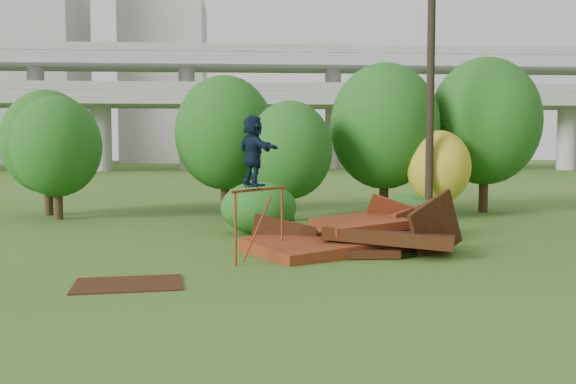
{
  "coord_description": "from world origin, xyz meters",
  "views": [
    {
      "loc": [
        -1.82,
        -13.52,
        2.69
      ],
      "look_at": [
        -0.8,
        2.0,
        1.6
      ],
      "focal_mm": 40.0,
      "sensor_mm": 36.0,
      "label": 1
    }
  ],
  "objects": [
    {
      "name": "flat_plate",
      "position": [
        -4.13,
        -0.97,
        0.01
      ],
      "size": [
        2.26,
        1.74,
        0.03
      ],
      "primitive_type": "cube",
      "rotation": [
        0.0,
        0.0,
        0.13
      ],
      "color": "#321A0A",
      "rests_on": "ground"
    },
    {
      "name": "tree_4",
      "position": [
        5.44,
        10.24,
        1.94
      ],
      "size": [
        2.41,
        2.41,
        3.33
      ],
      "color": "black",
      "rests_on": "ground"
    },
    {
      "name": "tree_0",
      "position": [
        -8.81,
        10.76,
        2.72
      ],
      "size": [
        3.26,
        3.26,
        4.6
      ],
      "color": "black",
      "rests_on": "ground"
    },
    {
      "name": "tree_6",
      "position": [
        -9.6,
        12.26,
        2.9
      ],
      "size": [
        3.53,
        3.53,
        4.94
      ],
      "color": "black",
      "rests_on": "ground"
    },
    {
      "name": "tree_5",
      "position": [
        7.96,
        12.26,
        3.74
      ],
      "size": [
        4.52,
        4.52,
        6.35
      ],
      "color": "black",
      "rests_on": "ground"
    },
    {
      "name": "ground",
      "position": [
        0.0,
        0.0,
        0.0
      ],
      "size": [
        240.0,
        240.0,
        0.0
      ],
      "primitive_type": "plane",
      "color": "#2D5116",
      "rests_on": "ground"
    },
    {
      "name": "shrub_left",
      "position": [
        -1.43,
        6.27,
        0.82
      ],
      "size": [
        2.36,
        2.18,
        1.63
      ],
      "primitive_type": "ellipsoid",
      "color": "#144512",
      "rests_on": "ground"
    },
    {
      "name": "freeway_overpass",
      "position": [
        0.0,
        62.92,
        10.32
      ],
      "size": [
        160.0,
        15.0,
        13.7
      ],
      "color": "gray",
      "rests_on": "ground"
    },
    {
      "name": "utility_pole",
      "position": [
        4.75,
        9.09,
        4.98
      ],
      "size": [
        1.4,
        0.28,
        9.82
      ],
      "color": "black",
      "rests_on": "ground"
    },
    {
      "name": "tree_2",
      "position": [
        -0.22,
        9.72,
        2.58
      ],
      "size": [
        3.1,
        3.1,
        4.37
      ],
      "color": "black",
      "rests_on": "ground"
    },
    {
      "name": "scrap_pile",
      "position": [
        0.96,
        2.69,
        0.33
      ],
      "size": [
        5.84,
        4.11,
        1.97
      ],
      "color": "#4A1E0D",
      "rests_on": "ground"
    },
    {
      "name": "tree_3",
      "position": [
        3.67,
        11.64,
        3.51
      ],
      "size": [
        4.33,
        4.33,
        6.01
      ],
      "color": "black",
      "rests_on": "ground"
    },
    {
      "name": "skateboard",
      "position": [
        -1.65,
        1.45,
        1.77
      ],
      "size": [
        0.55,
        0.64,
        0.07
      ],
      "rotation": [
        0.0,
        0.0,
        0.92
      ],
      "color": "black",
      "rests_on": "grind_rail"
    },
    {
      "name": "tree_1",
      "position": [
        -2.68,
        12.57,
        3.27
      ],
      "size": [
        4.01,
        4.01,
        5.58
      ],
      "color": "black",
      "rests_on": "ground"
    },
    {
      "name": "shrub_right",
      "position": [
        2.92,
        5.01,
        0.64
      ],
      "size": [
        1.81,
        1.66,
        1.28
      ],
      "primitive_type": "ellipsoid",
      "color": "#144512",
      "rests_on": "ground"
    },
    {
      "name": "building_left",
      "position": [
        -38.0,
        95.0,
        17.5
      ],
      "size": [
        18.0,
        16.0,
        35.0
      ],
      "primitive_type": "cube",
      "color": "#9E9E99",
      "rests_on": "ground"
    },
    {
      "name": "building_right",
      "position": [
        -16.0,
        102.0,
        14.0
      ],
      "size": [
        14.0,
        14.0,
        28.0
      ],
      "primitive_type": "cube",
      "color": "#9E9E99",
      "rests_on": "ground"
    },
    {
      "name": "skater",
      "position": [
        -1.65,
        1.45,
        2.61
      ],
      "size": [
        1.16,
        1.57,
        1.65
      ],
      "primitive_type": "imported",
      "rotation": [
        0.0,
        0.0,
        2.07
      ],
      "color": "black",
      "rests_on": "skateboard"
    },
    {
      "name": "grind_rail",
      "position": [
        -1.49,
        1.65,
        1.2
      ],
      "size": [
        1.37,
        1.77,
        1.72
      ],
      "color": "maroon",
      "rests_on": "ground"
    }
  ]
}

